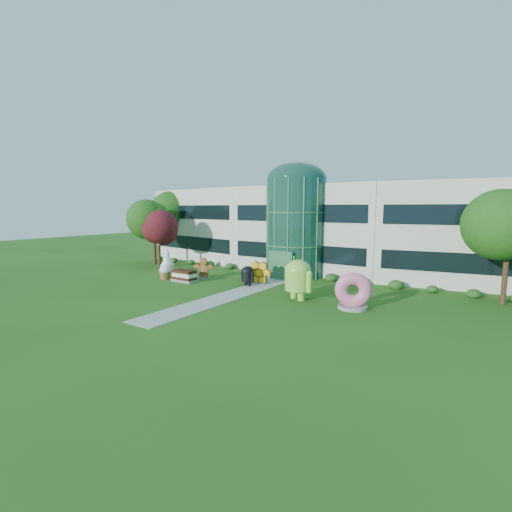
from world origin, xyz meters
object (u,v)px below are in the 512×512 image
Objects in this scene: android_black at (248,274)px; donut at (353,290)px; android_green at (298,276)px; gingerbread at (204,268)px.

android_black is 0.80× the size of donut.
android_green is 1.72× the size of android_black.
gingerbread is at bearing 147.58° from donut.
gingerbread is at bearing -162.33° from android_black.
donut is at bearing 10.46° from android_black.
gingerbread is (-5.65, 0.42, -0.01)m from android_black.
donut is (10.45, -2.12, 0.26)m from android_black.
android_black is at bearing -24.34° from gingerbread.
gingerbread is (-11.69, 2.31, -0.77)m from android_green.
android_green is 1.38× the size of donut.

